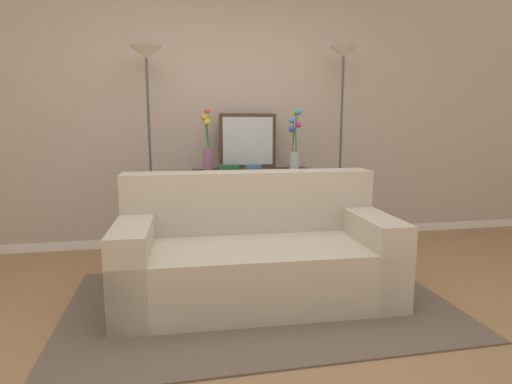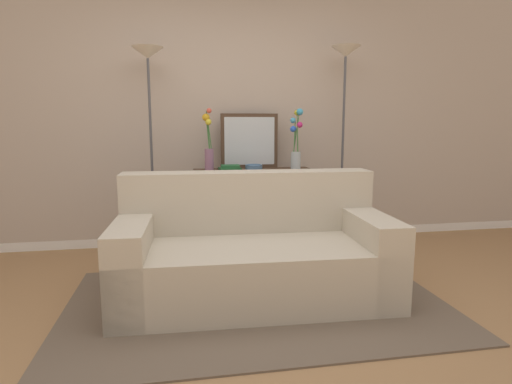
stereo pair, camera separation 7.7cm
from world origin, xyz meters
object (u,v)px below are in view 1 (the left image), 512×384
Objects in this scene: console_table at (252,195)px; floor_lamp_left at (148,94)px; book_stack at (229,168)px; floor_lamp_right at (342,91)px; fruit_bowl at (253,167)px; vase_tall_flowers at (207,147)px; couch at (255,254)px; book_row_under_console at (225,244)px; vase_short_flowers at (295,144)px; wall_mirror at (248,141)px.

console_table is 0.60× the size of floor_lamp_left.
book_stack is at bearing -0.56° from floor_lamp_left.
floor_lamp_right is 12.06× the size of fruit_bowl.
vase_tall_flowers reaches higher than fruit_bowl.
couch is at bearing -88.29° from book_stack.
couch reaches higher than console_table.
floor_lamp_right is 1.91m from book_row_under_console.
vase_short_flowers is at bearing 3.58° from book_stack.
couch is 1.21m from console_table.
floor_lamp_right is 3.38× the size of vase_tall_flowers.
vase_tall_flowers is at bearing 178.78° from vase_short_flowers.
wall_mirror is (0.19, 1.30, 0.76)m from couch.
fruit_bowl is (0.19, 1.08, 0.52)m from couch.
vase_tall_flowers is at bearing 179.42° from console_table.
floor_lamp_right reaches higher than vase_tall_flowers.
couch reaches higher than fruit_bowl.
couch is 1.23m from book_stack.
floor_lamp_right reaches higher than couch.
floor_lamp_left is 1.00m from book_stack.
fruit_bowl reaches higher than book_row_under_console.
console_table is at bearing 0.00° from book_row_under_console.
wall_mirror is (-0.92, 0.18, -0.49)m from floor_lamp_right.
console_table is (0.20, 1.17, 0.23)m from couch.
floor_lamp_right is at bearing -0.00° from floor_lamp_left.
book_stack is at bearing -140.09° from wall_mirror.
vase_short_flowers is 1.55× the size of book_row_under_console.
couch is 2.01m from floor_lamp_right.
vase_short_flowers is (-0.47, 0.03, -0.51)m from floor_lamp_right.
wall_mirror reaches higher than couch.
vase_tall_flowers is (-0.43, 0.00, 0.49)m from console_table.
vase_short_flowers is at bearing 1.42° from floor_lamp_left.
book_row_under_console is at bearing 180.00° from console_table.
couch is 5.09× the size of book_row_under_console.
console_table is 0.66m from vase_short_flowers.
vase_short_flowers is (0.86, -0.02, 0.02)m from vase_tall_flowers.
wall_mirror is at bearing 96.28° from console_table.
vase_tall_flowers is 3.57× the size of fruit_bowl.
vase_tall_flowers reaches higher than console_table.
floor_lamp_right reaches higher than vase_short_flowers.
console_table is 3.04× the size of book_row_under_console.
console_table is 0.58× the size of floor_lamp_right.
floor_lamp_right reaches higher than wall_mirror.
couch is 9.07× the size of book_stack.
couch reaches higher than book_stack.
couch is 1.81m from floor_lamp_left.
wall_mirror is at bearing 26.31° from book_row_under_console.
floor_lamp_left is at bearing -169.42° from wall_mirror.
vase_short_flowers is (0.43, -0.01, 0.51)m from console_table.
couch is at bearing -100.16° from fruit_bowl.
console_table reaches higher than book_row_under_console.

